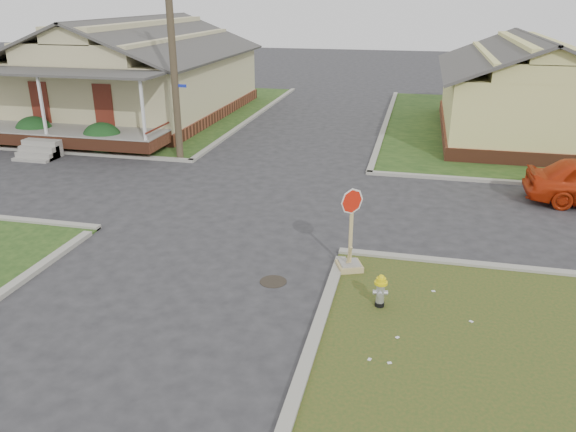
# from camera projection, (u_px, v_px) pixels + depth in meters

# --- Properties ---
(ground) EXTENTS (120.00, 120.00, 0.00)m
(ground) POSITION_uv_depth(u_px,v_px,m) (194.00, 263.00, 14.21)
(ground) COLOR #28282A
(ground) RESTS_ON ground
(verge_far_left) EXTENTS (19.00, 19.00, 0.05)m
(verge_far_left) POSITION_uv_depth(u_px,v_px,m) (104.00, 109.00, 33.25)
(verge_far_left) COLOR #204017
(verge_far_left) RESTS_ON ground
(curbs) EXTENTS (80.00, 40.00, 0.12)m
(curbs) POSITION_uv_depth(u_px,v_px,m) (251.00, 198.00, 18.74)
(curbs) COLOR #99978A
(curbs) RESTS_ON ground
(manhole) EXTENTS (0.64, 0.64, 0.01)m
(manhole) POSITION_uv_depth(u_px,v_px,m) (273.00, 281.00, 13.29)
(manhole) COLOR black
(manhole) RESTS_ON ground
(corner_house) EXTENTS (10.10, 15.50, 5.30)m
(corner_house) POSITION_uv_depth(u_px,v_px,m) (136.00, 74.00, 30.59)
(corner_house) COLOR brown
(corner_house) RESTS_ON ground
(side_house_yellow) EXTENTS (7.60, 11.60, 4.70)m
(side_house_yellow) POSITION_uv_depth(u_px,v_px,m) (525.00, 90.00, 26.23)
(side_house_yellow) COLOR brown
(side_house_yellow) RESTS_ON ground
(utility_pole) EXTENTS (1.80, 0.28, 9.00)m
(utility_pole) POSITION_uv_depth(u_px,v_px,m) (172.00, 42.00, 21.44)
(utility_pole) COLOR #443727
(utility_pole) RESTS_ON ground
(fire_hydrant) EXTENTS (0.28, 0.28, 0.76)m
(fire_hydrant) POSITION_uv_depth(u_px,v_px,m) (381.00, 289.00, 12.02)
(fire_hydrant) COLOR black
(fire_hydrant) RESTS_ON ground
(stop_sign) EXTENTS (0.60, 0.58, 2.10)m
(stop_sign) POSITION_uv_depth(u_px,v_px,m) (350.00, 252.00, 13.64)
(stop_sign) COLOR tan
(stop_sign) RESTS_ON ground
(hedge_left) EXTENTS (1.58, 1.29, 1.20)m
(hedge_left) POSITION_uv_depth(u_px,v_px,m) (35.00, 131.00, 25.04)
(hedge_left) COLOR #133616
(hedge_left) RESTS_ON verge_far_left
(hedge_right) EXTENTS (1.57, 1.29, 1.20)m
(hedge_right) POSITION_uv_depth(u_px,v_px,m) (102.00, 138.00, 23.89)
(hedge_right) COLOR #133616
(hedge_right) RESTS_ON verge_far_left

